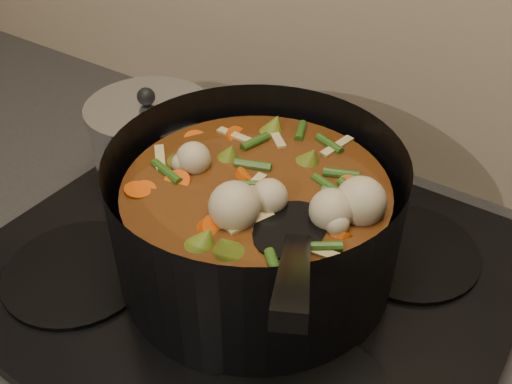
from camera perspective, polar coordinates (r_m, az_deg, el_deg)
The scene contains 3 objects.
stovetop at distance 0.72m, azimuth -1.00°, elevation -7.52°, with size 0.62×0.54×0.03m.
stockpot at distance 0.66m, azimuth 0.01°, elevation -2.72°, with size 0.41×0.44×0.24m.
saucepan at distance 0.84m, azimuth -10.37°, elevation 5.10°, with size 0.18×0.18×0.14m.
Camera 1 is at (0.29, 1.52, 1.44)m, focal length 40.00 mm.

